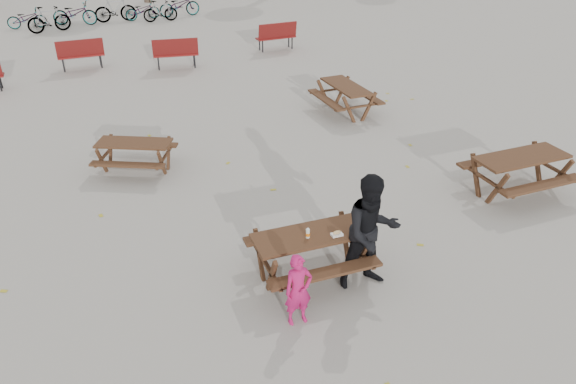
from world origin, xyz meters
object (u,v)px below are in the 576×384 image
object	(u,v)px
food_tray	(337,235)
picnic_table_north	(136,156)
adult	(371,233)
child	(298,290)
soda_bottle	(308,234)
picnic_table_east	(518,174)
main_picnic_table	(310,244)
picnic_table_far	(345,99)

from	to	relation	value
food_tray	picnic_table_north	bearing A→B (deg)	116.59
food_tray	adult	xyz separation A→B (m)	(0.41, -0.34, 0.15)
food_tray	picnic_table_north	xyz separation A→B (m)	(-2.48, 4.95, -0.45)
child	adult	bearing A→B (deg)	16.60
soda_bottle	food_tray	bearing A→B (deg)	-13.56
picnic_table_east	picnic_table_north	xyz separation A→B (m)	(-7.08, 3.72, -0.07)
child	picnic_table_north	size ratio (longest dim) A/B	0.72
adult	picnic_table_north	world-z (taller)	adult
main_picnic_table	picnic_table_north	bearing A→B (deg)	113.93
soda_bottle	picnic_table_far	size ratio (longest dim) A/B	0.10
main_picnic_table	picnic_table_far	bearing A→B (deg)	59.94
main_picnic_table	picnic_table_far	xyz separation A→B (m)	(3.69, 6.37, -0.20)
child	picnic_table_east	world-z (taller)	child
soda_bottle	adult	size ratio (longest dim) A/B	0.09
picnic_table_far	picnic_table_north	bearing A→B (deg)	102.73
main_picnic_table	soda_bottle	xyz separation A→B (m)	(-0.08, -0.08, 0.26)
main_picnic_table	picnic_table_east	bearing A→B (deg)	11.98
food_tray	picnic_table_north	distance (m)	5.56
soda_bottle	picnic_table_north	distance (m)	5.28
picnic_table_east	food_tray	bearing A→B (deg)	-166.62
picnic_table_east	picnic_table_far	world-z (taller)	picnic_table_east
adult	picnic_table_east	xyz separation A→B (m)	(4.20, 1.57, -0.54)
food_tray	picnic_table_far	world-z (taller)	food_tray
food_tray	adult	distance (m)	0.55
main_picnic_table	child	size ratio (longest dim) A/B	1.60
adult	soda_bottle	bearing A→B (deg)	154.91
soda_bottle	adult	bearing A→B (deg)	-27.78
food_tray	picnic_table_east	distance (m)	4.78
adult	picnic_table_east	size ratio (longest dim) A/B	0.99
soda_bottle	picnic_table_east	world-z (taller)	soda_bottle
main_picnic_table	picnic_table_east	xyz separation A→B (m)	(4.96, 1.05, -0.18)
food_tray	child	bearing A→B (deg)	-140.50
main_picnic_table	child	distance (m)	1.12
main_picnic_table	picnic_table_east	size ratio (longest dim) A/B	0.95
soda_bottle	child	bearing A→B (deg)	-119.56
soda_bottle	picnic_table_far	bearing A→B (deg)	59.70
food_tray	adult	world-z (taller)	adult
soda_bottle	adult	world-z (taller)	adult
soda_bottle	picnic_table_north	xyz separation A→B (m)	(-2.04, 4.85, -0.51)
picnic_table_north	picnic_table_far	distance (m)	6.02
main_picnic_table	picnic_table_far	world-z (taller)	main_picnic_table
food_tray	soda_bottle	bearing A→B (deg)	166.44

